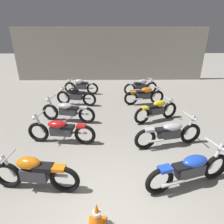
{
  "coord_description": "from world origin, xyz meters",
  "views": [
    {
      "loc": [
        -0.11,
        -2.42,
        3.24
      ],
      "look_at": [
        0.0,
        3.83,
        0.55
      ],
      "focal_mm": 29.78,
      "sensor_mm": 36.0,
      "label": 1
    }
  ],
  "objects_px": {
    "motorcycle_right_row_1": "(169,133)",
    "motorcycle_right_row_3": "(144,95)",
    "motorcycle_left_row_0": "(34,173)",
    "motorcycle_left_row_2": "(68,111)",
    "motorcycle_left_row_4": "(81,86)",
    "motorcycle_right_row_2": "(157,110)",
    "traffic_cone": "(97,215)",
    "motorcycle_left_row_1": "(61,130)",
    "motorcycle_right_row_0": "(190,169)",
    "motorcycle_left_row_3": "(76,96)",
    "motorcycle_right_row_4": "(141,86)"
  },
  "relations": [
    {
      "from": "traffic_cone",
      "to": "motorcycle_right_row_4",
      "type": "bearing_deg",
      "value": 75.43
    },
    {
      "from": "motorcycle_left_row_4",
      "to": "motorcycle_right_row_2",
      "type": "relative_size",
      "value": 1.06
    },
    {
      "from": "motorcycle_left_row_0",
      "to": "motorcycle_right_row_0",
      "type": "distance_m",
      "value": 3.41
    },
    {
      "from": "motorcycle_right_row_1",
      "to": "motorcycle_right_row_4",
      "type": "bearing_deg",
      "value": 90.17
    },
    {
      "from": "motorcycle_left_row_0",
      "to": "motorcycle_right_row_2",
      "type": "xyz_separation_m",
      "value": [
        3.47,
        3.46,
        0.0
      ]
    },
    {
      "from": "motorcycle_left_row_3",
      "to": "motorcycle_left_row_4",
      "type": "bearing_deg",
      "value": 90.07
    },
    {
      "from": "motorcycle_left_row_0",
      "to": "motorcycle_right_row_2",
      "type": "relative_size",
      "value": 1.06
    },
    {
      "from": "motorcycle_left_row_2",
      "to": "traffic_cone",
      "type": "xyz_separation_m",
      "value": [
        1.37,
        -4.33,
        -0.19
      ]
    },
    {
      "from": "motorcycle_left_row_0",
      "to": "motorcycle_left_row_4",
      "type": "xyz_separation_m",
      "value": [
        0.04,
        7.01,
        0.0
      ]
    },
    {
      "from": "motorcycle_left_row_0",
      "to": "motorcycle_left_row_2",
      "type": "bearing_deg",
      "value": 89.7
    },
    {
      "from": "motorcycle_left_row_3",
      "to": "traffic_cone",
      "type": "distance_m",
      "value": 6.26
    },
    {
      "from": "motorcycle_left_row_1",
      "to": "motorcycle_left_row_2",
      "type": "height_order",
      "value": "same"
    },
    {
      "from": "motorcycle_left_row_1",
      "to": "motorcycle_right_row_3",
      "type": "height_order",
      "value": "motorcycle_left_row_1"
    },
    {
      "from": "motorcycle_right_row_1",
      "to": "traffic_cone",
      "type": "distance_m",
      "value": 3.28
    },
    {
      "from": "motorcycle_left_row_1",
      "to": "motorcycle_left_row_3",
      "type": "height_order",
      "value": "motorcycle_left_row_1"
    },
    {
      "from": "motorcycle_left_row_3",
      "to": "motorcycle_right_row_2",
      "type": "relative_size",
      "value": 1.05
    },
    {
      "from": "motorcycle_left_row_2",
      "to": "motorcycle_right_row_1",
      "type": "relative_size",
      "value": 1.0
    },
    {
      "from": "motorcycle_right_row_3",
      "to": "motorcycle_left_row_4",
      "type": "bearing_deg",
      "value": 152.49
    },
    {
      "from": "traffic_cone",
      "to": "motorcycle_right_row_2",
      "type": "bearing_deg",
      "value": 64.31
    },
    {
      "from": "motorcycle_right_row_0",
      "to": "motorcycle_right_row_2",
      "type": "relative_size",
      "value": 1.14
    },
    {
      "from": "motorcycle_left_row_4",
      "to": "motorcycle_right_row_4",
      "type": "relative_size",
      "value": 1.01
    },
    {
      "from": "motorcycle_left_row_1",
      "to": "motorcycle_right_row_0",
      "type": "relative_size",
      "value": 1.03
    },
    {
      "from": "motorcycle_right_row_0",
      "to": "motorcycle_right_row_3",
      "type": "xyz_separation_m",
      "value": [
        -0.09,
        5.23,
        0.01
      ]
    },
    {
      "from": "motorcycle_right_row_1",
      "to": "traffic_cone",
      "type": "height_order",
      "value": "motorcycle_right_row_1"
    },
    {
      "from": "motorcycle_right_row_1",
      "to": "motorcycle_right_row_3",
      "type": "bearing_deg",
      "value": 91.67
    },
    {
      "from": "motorcycle_left_row_2",
      "to": "motorcycle_left_row_4",
      "type": "bearing_deg",
      "value": 89.65
    },
    {
      "from": "motorcycle_left_row_1",
      "to": "motorcycle_right_row_4",
      "type": "relative_size",
      "value": 1.12
    },
    {
      "from": "motorcycle_left_row_4",
      "to": "traffic_cone",
      "type": "bearing_deg",
      "value": -80.29
    },
    {
      "from": "motorcycle_left_row_2",
      "to": "motorcycle_right_row_2",
      "type": "height_order",
      "value": "motorcycle_left_row_2"
    },
    {
      "from": "motorcycle_right_row_1",
      "to": "motorcycle_left_row_4",
      "type": "bearing_deg",
      "value": 122.45
    },
    {
      "from": "motorcycle_left_row_2",
      "to": "motorcycle_left_row_3",
      "type": "height_order",
      "value": "motorcycle_left_row_2"
    },
    {
      "from": "traffic_cone",
      "to": "motorcycle_left_row_2",
      "type": "bearing_deg",
      "value": 107.58
    },
    {
      "from": "motorcycle_left_row_3",
      "to": "motorcycle_right_row_4",
      "type": "xyz_separation_m",
      "value": [
        3.37,
        1.68,
        0.0
      ]
    },
    {
      "from": "motorcycle_left_row_1",
      "to": "motorcycle_left_row_2",
      "type": "bearing_deg",
      "value": 93.49
    },
    {
      "from": "motorcycle_right_row_0",
      "to": "motorcycle_right_row_2",
      "type": "height_order",
      "value": "motorcycle_right_row_0"
    },
    {
      "from": "motorcycle_left_row_2",
      "to": "motorcycle_right_row_1",
      "type": "distance_m",
      "value": 3.84
    },
    {
      "from": "motorcycle_left_row_4",
      "to": "traffic_cone",
      "type": "distance_m",
      "value": 8.0
    },
    {
      "from": "motorcycle_right_row_1",
      "to": "motorcycle_right_row_3",
      "type": "xyz_separation_m",
      "value": [
        -0.11,
        3.62,
        0.01
      ]
    },
    {
      "from": "motorcycle_right_row_2",
      "to": "motorcycle_right_row_3",
      "type": "xyz_separation_m",
      "value": [
        -0.15,
        1.84,
        0.0
      ]
    },
    {
      "from": "motorcycle_right_row_2",
      "to": "motorcycle_right_row_1",
      "type": "bearing_deg",
      "value": -91.47
    },
    {
      "from": "motorcycle_left_row_1",
      "to": "motorcycle_left_row_3",
      "type": "relative_size",
      "value": 1.11
    },
    {
      "from": "motorcycle_left_row_0",
      "to": "motorcycle_right_row_4",
      "type": "relative_size",
      "value": 1.01
    },
    {
      "from": "motorcycle_left_row_4",
      "to": "motorcycle_right_row_1",
      "type": "height_order",
      "value": "motorcycle_right_row_1"
    },
    {
      "from": "motorcycle_right_row_0",
      "to": "motorcycle_right_row_3",
      "type": "relative_size",
      "value": 1.07
    },
    {
      "from": "motorcycle_right_row_3",
      "to": "motorcycle_right_row_2",
      "type": "bearing_deg",
      "value": -85.32
    },
    {
      "from": "motorcycle_right_row_0",
      "to": "motorcycle_right_row_3",
      "type": "height_order",
      "value": "motorcycle_right_row_0"
    },
    {
      "from": "motorcycle_left_row_1",
      "to": "motorcycle_left_row_4",
      "type": "relative_size",
      "value": 1.1
    },
    {
      "from": "motorcycle_left_row_0",
      "to": "motorcycle_left_row_2",
      "type": "height_order",
      "value": "motorcycle_left_row_2"
    },
    {
      "from": "motorcycle_left_row_3",
      "to": "motorcycle_right_row_1",
      "type": "height_order",
      "value": "motorcycle_right_row_1"
    },
    {
      "from": "motorcycle_left_row_0",
      "to": "motorcycle_left_row_3",
      "type": "distance_m",
      "value": 5.23
    }
  ]
}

